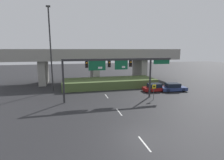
% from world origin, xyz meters
% --- Properties ---
extents(ground_plane, '(160.00, 160.00, 0.00)m').
position_xyz_m(ground_plane, '(0.00, 0.00, 0.00)').
color(ground_plane, '#262628').
extents(lane_markings, '(0.14, 31.92, 0.01)m').
position_xyz_m(lane_markings, '(0.00, 13.46, 0.00)').
color(lane_markings, silver).
rests_on(lane_markings, ground).
extents(signal_gantry, '(16.49, 0.44, 6.16)m').
position_xyz_m(signal_gantry, '(1.01, 11.43, 5.03)').
color(signal_gantry, '#2D2D30').
rests_on(signal_gantry, ground).
extents(speed_limit_sign, '(0.60, 0.11, 2.37)m').
position_xyz_m(speed_limit_sign, '(6.47, 9.91, 1.55)').
color(speed_limit_sign, '#4C4C4C').
rests_on(speed_limit_sign, ground).
extents(highway_light_pole_near, '(0.70, 0.36, 14.63)m').
position_xyz_m(highway_light_pole_near, '(-8.68, 19.06, 7.69)').
color(highway_light_pole_near, '#2D2D30').
rests_on(highway_light_pole_near, ground).
extents(overpass_bridge, '(39.43, 7.77, 7.51)m').
position_xyz_m(overpass_bridge, '(0.00, 26.92, 5.16)').
color(overpass_bridge, gray).
rests_on(overpass_bridge, ground).
extents(grass_embankment, '(18.35, 6.38, 1.57)m').
position_xyz_m(grass_embankment, '(2.05, 20.54, 0.79)').
color(grass_embankment, '#4C6033').
rests_on(grass_embankment, ground).
extents(parked_sedan_near_right, '(4.52, 2.17, 1.41)m').
position_xyz_m(parked_sedan_near_right, '(9.19, 14.78, 0.65)').
color(parked_sedan_near_right, maroon).
rests_on(parked_sedan_near_right, ground).
extents(parked_sedan_mid_right, '(4.74, 2.36, 1.46)m').
position_xyz_m(parked_sedan_mid_right, '(12.44, 14.07, 0.67)').
color(parked_sedan_mid_right, navy).
rests_on(parked_sedan_mid_right, ground).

